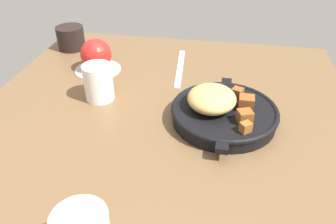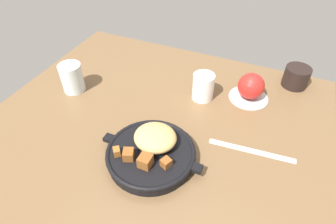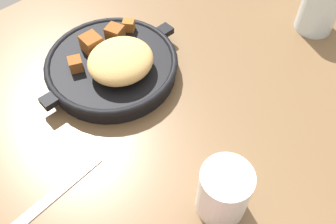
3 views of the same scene
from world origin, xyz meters
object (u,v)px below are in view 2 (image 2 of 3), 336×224
(white_creamer_pitcher, at_px, (203,87))
(cast_iron_skillet, at_px, (151,151))
(butter_knife, at_px, (251,151))
(red_apple, at_px, (251,86))
(water_glass_tall, at_px, (72,78))
(coffee_mug_dark, at_px, (296,77))

(white_creamer_pitcher, bearing_deg, cast_iron_skillet, -98.17)
(butter_knife, xyz_separation_m, white_creamer_pitcher, (-0.19, 0.17, 0.04))
(cast_iron_skillet, xyz_separation_m, butter_knife, (0.24, 0.12, -0.02))
(cast_iron_skillet, height_order, butter_knife, cast_iron_skillet)
(red_apple, relative_size, water_glass_tall, 0.88)
(red_apple, distance_m, butter_knife, 0.24)
(butter_knife, relative_size, white_creamer_pitcher, 2.62)
(red_apple, bearing_deg, water_glass_tall, -161.24)
(cast_iron_skillet, height_order, red_apple, red_apple)
(cast_iron_skillet, relative_size, red_apple, 3.25)
(red_apple, xyz_separation_m, white_creamer_pitcher, (-0.14, -0.06, -0.00))
(water_glass_tall, height_order, white_creamer_pitcher, water_glass_tall)
(cast_iron_skillet, bearing_deg, red_apple, 62.49)
(water_glass_tall, bearing_deg, red_apple, 18.76)
(red_apple, height_order, butter_knife, red_apple)
(butter_knife, bearing_deg, water_glass_tall, 171.66)
(cast_iron_skillet, bearing_deg, coffee_mug_dark, 57.12)
(red_apple, bearing_deg, coffee_mug_dark, 45.61)
(water_glass_tall, relative_size, white_creamer_pitcher, 1.10)
(coffee_mug_dark, relative_size, white_creamer_pitcher, 0.96)
(red_apple, distance_m, coffee_mug_dark, 0.18)
(red_apple, distance_m, white_creamer_pitcher, 0.15)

